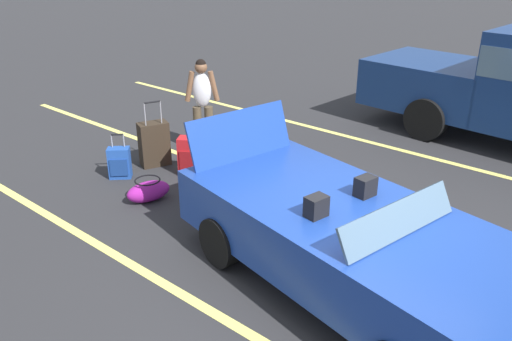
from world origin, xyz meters
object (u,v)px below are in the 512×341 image
suitcase_medium_bright (191,156)px  suitcase_small_carryon (120,163)px  duffel_bag (148,191)px  traveler_person (202,101)px  suitcase_large_black (154,144)px  convertible_car (368,250)px

suitcase_medium_bright → suitcase_small_carryon: (-0.77, -0.83, -0.06)m
duffel_bag → traveler_person: traveler_person is taller
suitcase_large_black → suitcase_medium_bright: suitcase_large_black is taller
convertible_car → suitcase_small_carryon: (-4.50, 0.21, -0.34)m
convertible_car → traveler_person: bearing=167.6°
suitcase_medium_bright → duffel_bag: size_ratio=0.88×
suitcase_small_carryon → suitcase_large_black: bearing=134.4°
suitcase_medium_bright → duffel_bag: 1.10m
suitcase_large_black → traveler_person: bearing=-78.1°
traveler_person → suitcase_large_black: bearing=-53.8°
traveler_person → duffel_bag: bearing=-20.6°
suitcase_small_carryon → traveler_person: (0.20, 1.67, 0.68)m
convertible_car → duffel_bag: (-3.51, -0.02, -0.43)m
traveler_person → suitcase_small_carryon: bearing=-49.8°
suitcase_large_black → suitcase_small_carryon: bearing=111.4°
duffel_bag → traveler_person: (-0.79, 1.91, 0.77)m
convertible_car → suitcase_large_black: size_ratio=3.91×
duffel_bag → traveler_person: bearing=112.5°
duffel_bag → convertible_car: bearing=0.3°
suitcase_large_black → duffel_bag: suitcase_large_black is taller
suitcase_small_carryon → traveler_person: traveler_person is taller
convertible_car → duffel_bag: size_ratio=6.27×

